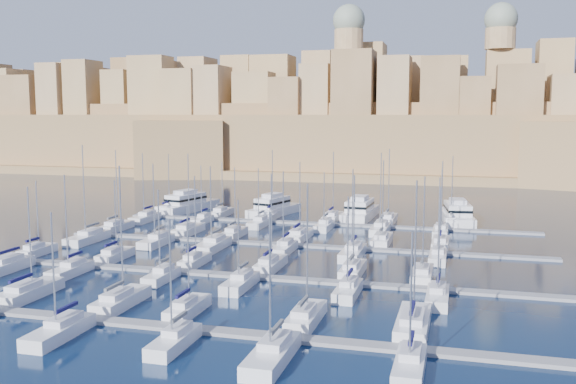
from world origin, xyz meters
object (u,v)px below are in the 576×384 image
(motor_yacht_d, at_px, (457,214))
(sailboat_4, at_px, (306,316))
(sailboat_2, at_px, (121,300))
(motor_yacht_a, at_px, (187,204))
(motor_yacht_b, at_px, (273,208))
(motor_yacht_c, at_px, (360,210))

(motor_yacht_d, bearing_deg, sailboat_4, -101.92)
(sailboat_2, height_order, motor_yacht_a, sailboat_2)
(sailboat_2, height_order, motor_yacht_b, sailboat_2)
(motor_yacht_c, distance_m, motor_yacht_d, 20.11)
(motor_yacht_b, bearing_deg, sailboat_4, -70.77)
(sailboat_2, bearing_deg, motor_yacht_b, 91.72)
(sailboat_2, xyz_separation_m, sailboat_4, (22.21, -0.24, -0.02))
(motor_yacht_c, bearing_deg, motor_yacht_d, 0.70)
(sailboat_2, xyz_separation_m, motor_yacht_a, (-23.08, 70.26, 0.96))
(sailboat_2, relative_size, motor_yacht_c, 0.94)
(motor_yacht_c, height_order, motor_yacht_d, same)
(sailboat_2, distance_m, motor_yacht_b, 69.44)
(motor_yacht_b, relative_size, motor_yacht_c, 0.93)
(motor_yacht_a, height_order, motor_yacht_d, same)
(motor_yacht_b, xyz_separation_m, motor_yacht_c, (19.12, 0.85, 0.00))
(motor_yacht_a, bearing_deg, sailboat_2, -71.82)
(motor_yacht_c, bearing_deg, motor_yacht_a, 179.98)
(motor_yacht_a, distance_m, motor_yacht_b, 21.01)
(sailboat_4, height_order, motor_yacht_d, sailboat_4)
(motor_yacht_c, bearing_deg, sailboat_2, -103.63)
(sailboat_4, height_order, motor_yacht_c, sailboat_4)
(motor_yacht_b, bearing_deg, sailboat_2, -88.28)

